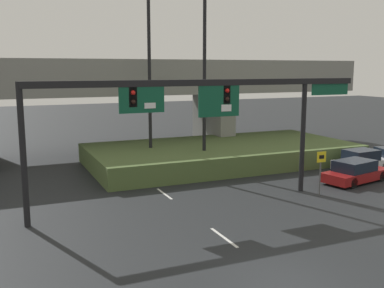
{
  "coord_description": "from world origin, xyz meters",
  "views": [
    {
      "loc": [
        -8.48,
        -11.7,
        7.07
      ],
      "look_at": [
        0.0,
        7.72,
        3.5
      ],
      "focal_mm": 42.0,
      "sensor_mm": 36.0,
      "label": 1
    }
  ],
  "objects": [
    {
      "name": "ground_plane",
      "position": [
        0.0,
        0.0,
        0.0
      ],
      "size": [
        160.0,
        160.0,
        0.0
      ],
      "primitive_type": "plane",
      "color": "black"
    },
    {
      "name": "signal_gantry",
      "position": [
        1.11,
        9.07,
        5.35
      ],
      "size": [
        18.4,
        0.44,
        6.53
      ],
      "color": "black",
      "rests_on": "ground"
    },
    {
      "name": "speed_limit_sign",
      "position": [
        7.87,
        7.81,
        1.68
      ],
      "size": [
        0.6,
        0.11,
        2.58
      ],
      "color": "#4C4C4C",
      "rests_on": "ground"
    },
    {
      "name": "highway_light_pole_far",
      "position": [
        4.69,
        16.34,
        7.54
      ],
      "size": [
        0.7,
        0.36,
        14.32
      ],
      "color": "black",
      "rests_on": "ground"
    },
    {
      "name": "lane_markings",
      "position": [
        0.0,
        11.68,
        0.0
      ],
      "size": [
        0.14,
        31.74,
        0.01
      ],
      "color": "silver",
      "rests_on": "ground"
    },
    {
      "name": "parked_sedan_mid_right",
      "position": [
        14.7,
        11.7,
        0.69
      ],
      "size": [
        4.31,
        2.03,
        1.5
      ],
      "rotation": [
        0.0,
        0.0,
        0.06
      ],
      "color": "silver",
      "rests_on": "ground"
    },
    {
      "name": "overpass_bridge",
      "position": [
        0.0,
        24.21,
        5.57
      ],
      "size": [
        43.69,
        7.38,
        7.76
      ],
      "color": "gray",
      "rests_on": "ground"
    },
    {
      "name": "highway_light_pole_near",
      "position": [
        1.61,
        18.94,
        9.15
      ],
      "size": [
        0.7,
        0.36,
        17.53
      ],
      "color": "black",
      "rests_on": "ground"
    },
    {
      "name": "grass_embankment",
      "position": [
        6.98,
        18.1,
        0.7
      ],
      "size": [
        19.76,
        9.71,
        1.39
      ],
      "color": "#4C6033",
      "rests_on": "ground"
    },
    {
      "name": "parked_sedan_near_right",
      "position": [
        11.97,
        9.42,
        0.65
      ],
      "size": [
        5.04,
        2.83,
        1.41
      ],
      "rotation": [
        0.0,
        0.0,
        0.21
      ],
      "color": "maroon",
      "rests_on": "ground"
    }
  ]
}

